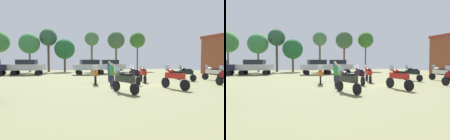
{
  "view_description": "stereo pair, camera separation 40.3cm",
  "coord_description": "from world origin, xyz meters",
  "views": [
    {
      "loc": [
        -5.86,
        -13.49,
        1.77
      ],
      "look_at": [
        -0.26,
        3.69,
        0.96
      ],
      "focal_mm": 30.11,
      "sensor_mm": 36.0,
      "label": 1
    },
    {
      "loc": [
        -5.47,
        -13.61,
        1.77
      ],
      "look_at": [
        -0.26,
        3.69,
        0.96
      ],
      "focal_mm": 30.11,
      "sensor_mm": 36.0,
      "label": 2
    }
  ],
  "objects": [
    {
      "name": "tree_6",
      "position": [
        9.96,
        19.32,
        5.83
      ],
      "size": [
        2.93,
        2.93,
        7.32
      ],
      "color": "brown",
      "rests_on": "ground"
    },
    {
      "name": "motorcycle_3",
      "position": [
        0.22,
        -0.35,
        0.76
      ],
      "size": [
        0.62,
        2.22,
        1.5
      ],
      "rotation": [
        0.0,
        0.0,
        -0.07
      ],
      "color": "black",
      "rests_on": "ground"
    },
    {
      "name": "ground_plane",
      "position": [
        0.0,
        0.0,
        0.01
      ],
      "size": [
        44.0,
        52.0,
        0.02
      ],
      "color": "#797A53"
    },
    {
      "name": "motorcycle_8",
      "position": [
        -1.97,
        -3.8,
        0.74
      ],
      "size": [
        0.84,
        2.17,
        1.45
      ],
      "rotation": [
        0.0,
        0.0,
        0.29
      ],
      "color": "black",
      "rests_on": "ground"
    },
    {
      "name": "tree_4",
      "position": [
        -13.86,
        21.08,
        4.92
      ],
      "size": [
        3.39,
        3.39,
        6.62
      ],
      "color": "brown",
      "rests_on": "ground"
    },
    {
      "name": "tree_8",
      "position": [
        -9.13,
        19.8,
        4.67
      ],
      "size": [
        3.28,
        3.28,
        6.31
      ],
      "color": "brown",
      "rests_on": "ground"
    },
    {
      "name": "car_4",
      "position": [
        -0.89,
        11.5,
        1.19
      ],
      "size": [
        4.39,
        2.02,
        2.0
      ],
      "rotation": [
        0.0,
        0.0,
        1.62
      ],
      "color": "black",
      "rests_on": "ground"
    },
    {
      "name": "car_2",
      "position": [
        2.36,
        12.63,
        1.19
      ],
      "size": [
        4.52,
        2.42,
        2.0
      ],
      "rotation": [
        0.0,
        0.0,
        1.42
      ],
      "color": "black",
      "rests_on": "ground"
    },
    {
      "name": "motorcycle_2",
      "position": [
        1.56,
        0.81,
        0.75
      ],
      "size": [
        0.79,
        2.17,
        1.48
      ],
      "rotation": [
        0.0,
        0.0,
        -0.26
      ],
      "color": "black",
      "rests_on": "ground"
    },
    {
      "name": "car_1",
      "position": [
        -8.82,
        13.07,
        1.19
      ],
      "size": [
        4.56,
        2.58,
        2.0
      ],
      "rotation": [
        0.0,
        0.0,
        1.38
      ],
      "color": "black",
      "rests_on": "ground"
    },
    {
      "name": "tree_3",
      "position": [
        1.19,
        19.87,
        5.76
      ],
      "size": [
        2.55,
        2.55,
        7.12
      ],
      "color": "brown",
      "rests_on": "ground"
    },
    {
      "name": "motorcycle_9",
      "position": [
        8.51,
        0.25,
        0.74
      ],
      "size": [
        0.77,
        2.04,
        1.46
      ],
      "rotation": [
        0.0,
        0.0,
        0.26
      ],
      "color": "black",
      "rests_on": "ground"
    },
    {
      "name": "motorcycle_1",
      "position": [
        -1.02,
        1.26,
        0.75
      ],
      "size": [
        0.77,
        2.26,
        1.49
      ],
      "rotation": [
        0.0,
        0.0,
        2.91
      ],
      "color": "black",
      "rests_on": "ground"
    },
    {
      "name": "person_1",
      "position": [
        -1.82,
        -1.04,
        0.97
      ],
      "size": [
        0.41,
        0.41,
        1.64
      ],
      "rotation": [
        0.0,
        0.0,
        1.8
      ],
      "color": "#2B2B4B",
      "rests_on": "ground"
    },
    {
      "name": "motorcycle_7",
      "position": [
        5.94,
        0.8,
        0.73
      ],
      "size": [
        0.7,
        2.18,
        1.44
      ],
      "rotation": [
        0.0,
        0.0,
        0.18
      ],
      "color": "black",
      "rests_on": "ground"
    },
    {
      "name": "tree_5",
      "position": [
        5.98,
        20.32,
        5.78
      ],
      "size": [
        3.27,
        3.27,
        7.45
      ],
      "color": "brown",
      "rests_on": "ground"
    },
    {
      "name": "tree_7",
      "position": [
        -3.58,
        19.71,
        3.89
      ],
      "size": [
        3.45,
        3.45,
        5.62
      ],
      "color": "#4D3D2F",
      "rests_on": "ground"
    },
    {
      "name": "person_2",
      "position": [
        -0.83,
        2.7,
        1.06
      ],
      "size": [
        0.43,
        0.43,
        1.77
      ],
      "rotation": [
        0.0,
        0.0,
        1.91
      ],
      "color": "#2B314B",
      "rests_on": "ground"
    },
    {
      "name": "motorcycle_11",
      "position": [
        1.59,
        -3.43,
        0.76
      ],
      "size": [
        0.69,
        2.29,
        1.51
      ],
      "rotation": [
        0.0,
        0.0,
        0.16
      ],
      "color": "black",
      "rests_on": "ground"
    },
    {
      "name": "motorcycle_10",
      "position": [
        -2.53,
        0.96,
        0.75
      ],
      "size": [
        0.73,
        2.25,
        1.48
      ],
      "rotation": [
        0.0,
        0.0,
        2.94
      ],
      "color": "black",
      "rests_on": "ground"
    },
    {
      "name": "tree_2",
      "position": [
        -6.22,
        20.17,
        5.75
      ],
      "size": [
        2.86,
        2.86,
        7.25
      ],
      "color": "#4C3C31",
      "rests_on": "ground"
    }
  ]
}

